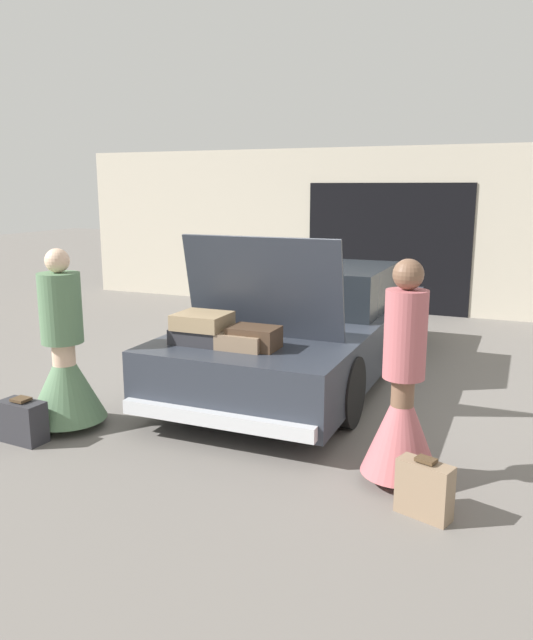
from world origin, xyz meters
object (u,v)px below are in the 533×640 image
(person_left, at_px, (65,366))
(suitcase_beside_left_person, at_px, (23,421))
(car, at_px, (309,327))
(person_right, at_px, (402,406))
(suitcase_beside_right_person, at_px, (424,489))

(person_left, xyz_separation_m, suitcase_beside_left_person, (-0.11, -0.43, -0.39))
(car, relative_size, person_right, 2.85)
(person_left, bearing_deg, car, 160.39)
(car, relative_size, suitcase_beside_right_person, 11.47)
(person_right, xyz_separation_m, suitcase_beside_left_person, (-3.10, -0.50, -0.41))
(person_right, relative_size, suitcase_beside_left_person, 4.04)
(car, height_order, suitcase_beside_left_person, car)
(car, height_order, person_left, car)
(person_left, distance_m, suitcase_beside_right_person, 3.28)
(suitcase_beside_right_person, bearing_deg, suitcase_beside_left_person, -178.87)
(person_left, distance_m, suitcase_beside_left_person, 0.59)
(person_right, relative_size, suitcase_beside_right_person, 4.02)
(person_left, xyz_separation_m, person_right, (2.99, 0.07, 0.02))
(person_right, bearing_deg, suitcase_beside_right_person, -163.01)
(suitcase_beside_left_person, bearing_deg, person_right, 9.11)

